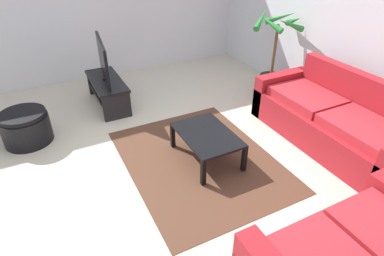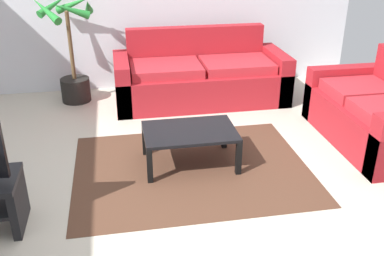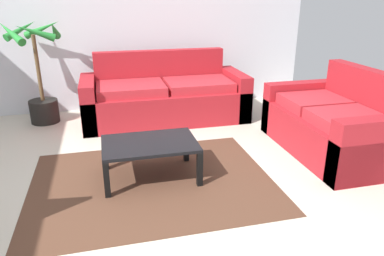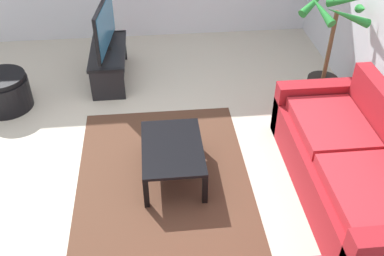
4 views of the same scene
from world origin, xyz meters
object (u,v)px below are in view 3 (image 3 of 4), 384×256
coffee_table (150,147)px  couch_loveseat (333,125)px  couch_main (165,98)px  potted_palm (40,82)px

coffee_table → couch_loveseat: bearing=3.8°
couch_main → coffee_table: size_ratio=2.52×
potted_palm → coffee_table: bearing=-58.5°
couch_loveseat → potted_palm: 3.67m
coffee_table → couch_main: bearing=75.4°
potted_palm → couch_main: bearing=-9.5°
couch_main → potted_palm: bearing=170.5°
couch_loveseat → potted_palm: bearing=150.9°
potted_palm → couch_loveseat: bearing=-29.1°
couch_main → couch_loveseat: same height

